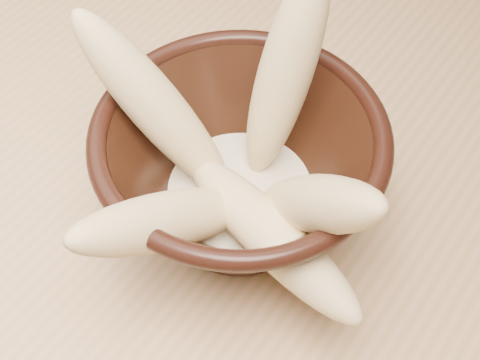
{
  "coord_description": "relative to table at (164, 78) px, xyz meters",
  "views": [
    {
      "loc": [
        0.4,
        -0.41,
        1.23
      ],
      "look_at": [
        0.22,
        -0.15,
        0.81
      ],
      "focal_mm": 50.0,
      "sensor_mm": 36.0,
      "label": 1
    }
  ],
  "objects": [
    {
      "name": "banana_front",
      "position": [
        0.21,
        -0.23,
        0.17
      ],
      "size": [
        0.08,
        0.17,
        0.13
      ],
      "primitive_type": "ellipsoid",
      "rotation": [
        0.99,
        0.0,
        -0.25
      ],
      "color": "#E2C385",
      "rests_on": "bowl"
    },
    {
      "name": "milk_puddle",
      "position": [
        0.22,
        -0.15,
        0.12
      ],
      "size": [
        0.13,
        0.13,
        0.02
      ],
      "primitive_type": "cylinder",
      "color": "beige",
      "rests_on": "bowl"
    },
    {
      "name": "banana_right",
      "position": [
        0.29,
        -0.17,
        0.19
      ],
      "size": [
        0.14,
        0.09,
        0.15
      ],
      "primitive_type": "ellipsoid",
      "rotation": [
        0.72,
        0.0,
        1.2
      ],
      "color": "#E2C385",
      "rests_on": "bowl"
    },
    {
      "name": "banana_left",
      "position": [
        0.15,
        -0.17,
        0.19
      ],
      "size": [
        0.15,
        0.06,
        0.17
      ],
      "primitive_type": "ellipsoid",
      "rotation": [
        0.69,
        0.0,
        -1.41
      ],
      "color": "#E2C385",
      "rests_on": "bowl"
    },
    {
      "name": "banana_upright",
      "position": [
        0.22,
        -0.1,
        0.21
      ],
      "size": [
        0.05,
        0.11,
        0.19
      ],
      "primitive_type": "ellipsoid",
      "rotation": [
        0.35,
        0.0,
        3.05
      ],
      "color": "#E2C385",
      "rests_on": "bowl"
    },
    {
      "name": "banana_across",
      "position": [
        0.27,
        -0.19,
        0.15
      ],
      "size": [
        0.19,
        0.09,
        0.05
      ],
      "primitive_type": "ellipsoid",
      "rotation": [
        1.5,
        0.0,
        1.3
      ],
      "color": "#E2C385",
      "rests_on": "bowl"
    },
    {
      "name": "table",
      "position": [
        0.0,
        0.0,
        0.0
      ],
      "size": [
        1.2,
        0.8,
        0.75
      ],
      "color": "tan",
      "rests_on": "ground"
    },
    {
      "name": "bowl",
      "position": [
        0.22,
        -0.15,
        0.15
      ],
      "size": [
        0.22,
        0.22,
        0.12
      ],
      "rotation": [
        0.0,
        0.0,
        0.07
      ],
      "color": "black",
      "rests_on": "table"
    }
  ]
}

